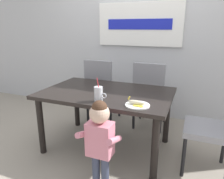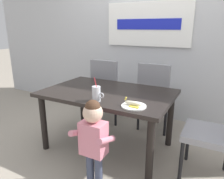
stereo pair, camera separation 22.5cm
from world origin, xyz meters
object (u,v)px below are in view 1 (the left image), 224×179
dining_chair_far (219,122)px  toddler_standing (100,135)px  dining_table (107,99)px  milk_cup (99,95)px  dining_chair_right (150,92)px  snack_plate (137,105)px  dining_chair_left (101,87)px  peeled_banana (137,103)px

dining_chair_far → toddler_standing: dining_chair_far is taller
dining_table → toddler_standing: size_ratio=1.73×
dining_chair_far → milk_cup: dining_chair_far is taller
toddler_standing → dining_table: bearing=108.4°
dining_chair_right → toddler_standing: (-0.14, -1.34, -0.02)m
toddler_standing → snack_plate: (0.23, 0.33, 0.19)m
dining_table → dining_chair_left: 0.76m
peeled_banana → dining_chair_left: bearing=129.6°
dining_chair_far → milk_cup: size_ratio=3.87×
dining_chair_right → snack_plate: size_ratio=4.17×
dining_chair_left → milk_cup: (0.43, -1.01, 0.23)m
milk_cup → dining_chair_left: bearing=113.3°
dining_table → toddler_standing: 0.69m
dining_chair_right → dining_table: bearing=63.3°
dining_table → dining_chair_far: (1.17, -0.02, -0.08)m
dining_table → peeled_banana: bearing=-35.7°
dining_chair_far → milk_cup: 1.17m
milk_cup → snack_plate: 0.39m
dining_table → dining_chair_left: (-0.37, 0.66, -0.08)m
milk_cup → snack_plate: (0.38, 0.03, -0.06)m
dining_chair_far → dining_chair_left: bearing=-114.0°
dining_table → peeled_banana: 0.56m
peeled_banana → dining_chair_far: bearing=22.2°
dining_table → peeled_banana: (0.44, -0.32, 0.12)m
toddler_standing → snack_plate: 0.45m
toddler_standing → milk_cup: (-0.15, 0.30, 0.25)m
dining_table → dining_chair_far: bearing=-1.0°
milk_cup → peeled_banana: size_ratio=1.43×
milk_cup → peeled_banana: milk_cup is taller
dining_table → dining_chair_far: dining_chair_far is taller
dining_table → toddler_standing: toddler_standing is taller
dining_table → peeled_banana: peeled_banana is taller
dining_chair_left → peeled_banana: (0.81, -0.98, 0.20)m
dining_chair_left → toddler_standing: bearing=114.1°
dining_chair_far → dining_table: bearing=-91.0°
dining_table → dining_chair_left: dining_chair_left is taller
toddler_standing → peeled_banana: bearing=55.5°
toddler_standing → peeled_banana: size_ratio=4.83×
dining_chair_left → toddler_standing: dining_chair_left is taller
dining_table → dining_chair_left: bearing=119.1°
dining_chair_left → dining_chair_far: same height
dining_table → dining_chair_far: 1.17m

